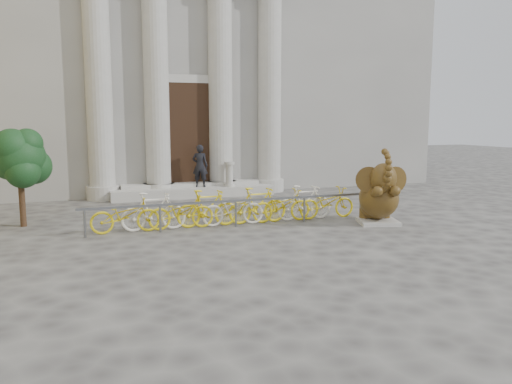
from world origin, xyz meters
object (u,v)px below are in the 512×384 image
object	(u,v)px
bike_rack	(233,207)
elephant_statue	(379,197)
tree	(20,159)
pedestrian	(200,166)

from	to	relation	value
bike_rack	elephant_statue	bearing A→B (deg)	-17.86
tree	pedestrian	xyz separation A→B (m)	(5.68, 3.68, -0.67)
bike_rack	tree	world-z (taller)	tree
elephant_statue	pedestrian	world-z (taller)	elephant_statue
tree	pedestrian	size ratio (longest dim) A/B	1.65
tree	bike_rack	bearing A→B (deg)	-17.70
tree	pedestrian	bearing A→B (deg)	32.94
tree	elephant_statue	bearing A→B (deg)	-17.77
elephant_statue	pedestrian	xyz separation A→B (m)	(-3.41, 6.59, 0.39)
bike_rack	pedestrian	bearing A→B (deg)	86.00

